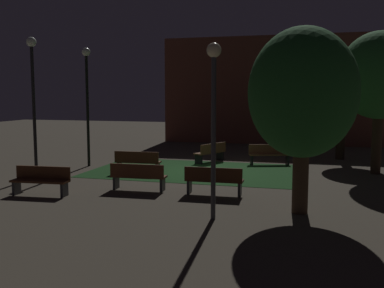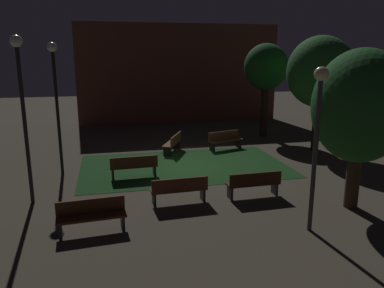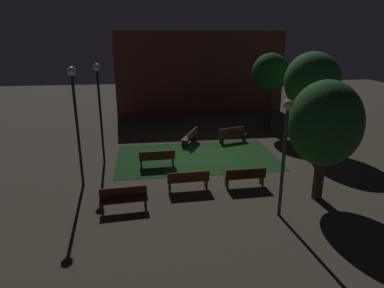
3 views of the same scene
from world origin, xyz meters
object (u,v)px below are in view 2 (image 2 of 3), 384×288
(bench_by_lamp, at_px, (254,183))
(lamp_post_path_center, at_px, (56,88))
(bench_near_trees, at_px, (173,142))
(lamp_post_plaza_west, at_px, (318,122))
(bench_path_side, at_px, (225,139))
(bench_lawn_edge, at_px, (134,166))
(bench_front_right, at_px, (92,215))
(tree_back_left, at_px, (266,68))
(bench_back_row, at_px, (179,189))
(tree_tall_center, at_px, (360,107))
(lamp_post_near_wall, at_px, (22,94))
(tree_right_canopy, at_px, (320,72))

(bench_by_lamp, xyz_separation_m, lamp_post_path_center, (-6.47, 4.04, 2.91))
(bench_near_trees, relative_size, lamp_post_plaza_west, 0.42)
(bench_path_side, height_order, bench_lawn_edge, same)
(bench_front_right, xyz_separation_m, bench_lawn_edge, (1.44, 4.32, 0.00))
(bench_path_side, bearing_deg, tree_back_left, 38.37)
(bench_lawn_edge, distance_m, lamp_post_path_center, 4.16)
(bench_back_row, xyz_separation_m, bench_path_side, (3.59, 6.52, 0.00))
(bench_lawn_edge, relative_size, tree_back_left, 0.35)
(bench_by_lamp, distance_m, lamp_post_path_center, 8.16)
(bench_near_trees, xyz_separation_m, bench_lawn_edge, (-2.16, -3.55, 0.00))
(bench_front_right, bearing_deg, tree_back_left, 48.04)
(bench_near_trees, height_order, bench_lawn_edge, same)
(tree_tall_center, height_order, lamp_post_near_wall, lamp_post_near_wall)
(tree_tall_center, bearing_deg, bench_front_right, 179.74)
(bench_lawn_edge, bearing_deg, tree_back_left, 37.57)
(tree_right_canopy, bearing_deg, tree_tall_center, -111.87)
(bench_path_side, relative_size, lamp_post_plaza_west, 0.43)
(tree_right_canopy, relative_size, lamp_post_near_wall, 1.06)
(bench_front_right, bearing_deg, bench_back_row, 28.15)
(bench_by_lamp, distance_m, bench_path_side, 6.61)
(bench_lawn_edge, bearing_deg, bench_near_trees, 58.64)
(bench_path_side, bearing_deg, bench_near_trees, -178.34)
(bench_by_lamp, distance_m, lamp_post_near_wall, 7.77)
(tree_tall_center, distance_m, tree_right_canopy, 7.26)
(tree_back_left, xyz_separation_m, lamp_post_path_center, (-10.67, -4.96, -0.49))
(bench_by_lamp, xyz_separation_m, tree_tall_center, (2.63, -1.45, 2.64))
(bench_near_trees, distance_m, bench_lawn_edge, 4.15)
(tree_back_left, bearing_deg, tree_tall_center, -98.54)
(bench_lawn_edge, height_order, tree_back_left, tree_back_left)
(bench_path_side, bearing_deg, lamp_post_near_wall, -146.56)
(bench_near_trees, xyz_separation_m, tree_tall_center, (4.19, -7.90, 2.64))
(bench_by_lamp, bearing_deg, tree_back_left, 64.96)
(bench_path_side, height_order, lamp_post_near_wall, lamp_post_near_wall)
(bench_by_lamp, distance_m, tree_tall_center, 4.00)
(bench_front_right, xyz_separation_m, lamp_post_path_center, (-1.31, 5.45, 2.91))
(bench_front_right, distance_m, bench_lawn_edge, 4.55)
(bench_near_trees, height_order, tree_right_canopy, tree_right_canopy)
(bench_by_lamp, xyz_separation_m, bench_near_trees, (-1.56, 6.45, 0.00))
(bench_lawn_edge, height_order, lamp_post_path_center, lamp_post_path_center)
(bench_back_row, relative_size, lamp_post_path_center, 0.36)
(bench_back_row, xyz_separation_m, lamp_post_plaza_west, (3.07, -2.62, 2.49))
(bench_near_trees, bearing_deg, lamp_post_path_center, -153.83)
(bench_by_lamp, relative_size, lamp_post_plaza_west, 0.42)
(bench_back_row, distance_m, bench_lawn_edge, 3.14)
(bench_near_trees, xyz_separation_m, bench_path_side, (2.64, 0.08, 0.00))
(tree_back_left, height_order, lamp_post_near_wall, tree_back_left)
(tree_right_canopy, bearing_deg, bench_front_right, -147.52)
(bench_front_right, height_order, lamp_post_near_wall, lamp_post_near_wall)
(bench_back_row, distance_m, lamp_post_plaza_west, 4.74)
(bench_path_side, xyz_separation_m, lamp_post_near_wall, (-8.17, -5.39, 2.98))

